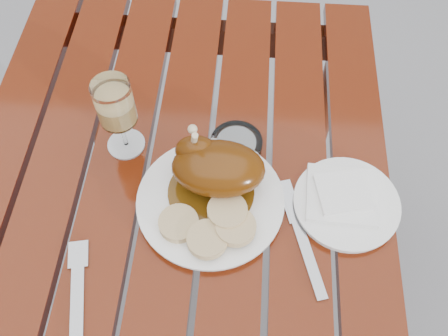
{
  "coord_description": "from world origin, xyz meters",
  "views": [
    {
      "loc": [
        0.13,
        -0.39,
        1.55
      ],
      "look_at": [
        0.09,
        0.1,
        0.78
      ],
      "focal_mm": 40.0,
      "sensor_mm": 36.0,
      "label": 1
    }
  ],
  "objects_px": {
    "dinner_plate": "(210,202)",
    "ashtray": "(236,145)",
    "side_plate": "(346,204)",
    "wine_glass": "(119,118)",
    "table": "(184,289)"
  },
  "relations": [
    {
      "from": "dinner_plate",
      "to": "side_plate",
      "type": "height_order",
      "value": "dinner_plate"
    },
    {
      "from": "wine_glass",
      "to": "dinner_plate",
      "type": "bearing_deg",
      "value": -34.05
    },
    {
      "from": "dinner_plate",
      "to": "ashtray",
      "type": "relative_size",
      "value": 2.64
    },
    {
      "from": "side_plate",
      "to": "dinner_plate",
      "type": "bearing_deg",
      "value": -176.63
    },
    {
      "from": "table",
      "to": "dinner_plate",
      "type": "height_order",
      "value": "dinner_plate"
    },
    {
      "from": "wine_glass",
      "to": "side_plate",
      "type": "relative_size",
      "value": 0.9
    },
    {
      "from": "table",
      "to": "dinner_plate",
      "type": "xyz_separation_m",
      "value": [
        0.07,
        0.04,
        0.38
      ]
    },
    {
      "from": "table",
      "to": "side_plate",
      "type": "bearing_deg",
      "value": 9.32
    },
    {
      "from": "dinner_plate",
      "to": "side_plate",
      "type": "relative_size",
      "value": 1.39
    },
    {
      "from": "ashtray",
      "to": "table",
      "type": "bearing_deg",
      "value": -123.9
    },
    {
      "from": "table",
      "to": "wine_glass",
      "type": "distance_m",
      "value": 0.5
    },
    {
      "from": "wine_glass",
      "to": "table",
      "type": "bearing_deg",
      "value": -55.95
    },
    {
      "from": "dinner_plate",
      "to": "ashtray",
      "type": "height_order",
      "value": "ashtray"
    },
    {
      "from": "dinner_plate",
      "to": "side_plate",
      "type": "xyz_separation_m",
      "value": [
        0.24,
        0.01,
        -0.0
      ]
    },
    {
      "from": "table",
      "to": "ashtray",
      "type": "height_order",
      "value": "ashtray"
    }
  ]
}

